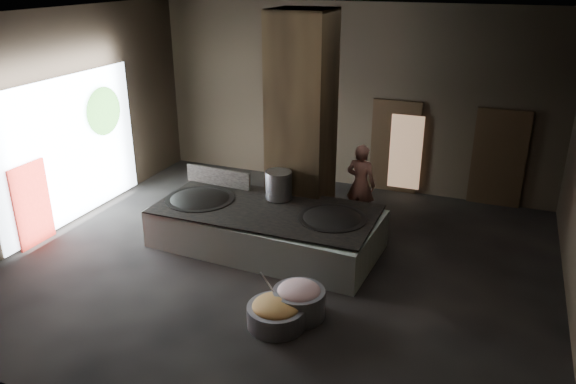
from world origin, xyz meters
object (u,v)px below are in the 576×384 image
at_px(wok_right, 332,222).
at_px(stock_pot, 279,185).
at_px(veg_basin, 276,316).
at_px(cook, 361,184).
at_px(hearth_platform, 266,229).
at_px(meat_basin, 299,303).
at_px(wok_left, 200,202).

distance_m(wok_right, stock_pot, 1.44).
distance_m(stock_pot, veg_basin, 3.32).
bearing_deg(stock_pot, cook, 42.37).
bearing_deg(hearth_platform, meat_basin, -50.97).
relative_size(wok_left, wok_right, 1.07).
xyz_separation_m(cook, veg_basin, (-0.20, -4.21, -0.72)).
relative_size(veg_basin, meat_basin, 1.10).
relative_size(wok_right, stock_pot, 2.25).
relative_size(wok_left, stock_pot, 2.42).
relative_size(cook, veg_basin, 1.92).
xyz_separation_m(stock_pot, cook, (1.38, 1.26, -0.24)).
relative_size(stock_pot, veg_basin, 0.62).
bearing_deg(veg_basin, cook, 87.23).
xyz_separation_m(wok_right, meat_basin, (0.11, -2.07, -0.52)).
xyz_separation_m(hearth_platform, veg_basin, (1.23, -2.40, -0.21)).
xyz_separation_m(wok_left, veg_basin, (2.68, -2.35, -0.58)).
height_order(hearth_platform, wok_right, wok_right).
relative_size(wok_right, cook, 0.73).
bearing_deg(cook, veg_basin, 95.30).
bearing_deg(wok_right, meat_basin, -86.86).
bearing_deg(wok_left, cook, 32.86).
bearing_deg(meat_basin, wok_right, 93.14).
bearing_deg(veg_basin, stock_pot, 111.85).
bearing_deg(meat_basin, veg_basin, -121.75).
height_order(veg_basin, meat_basin, meat_basin).
height_order(hearth_platform, meat_basin, hearth_platform).
xyz_separation_m(wok_right, veg_basin, (-0.12, -2.45, -0.58)).
xyz_separation_m(veg_basin, meat_basin, (0.23, 0.38, 0.06)).
xyz_separation_m(hearth_platform, wok_left, (-1.45, -0.05, 0.37)).
distance_m(hearth_platform, meat_basin, 2.50).
xyz_separation_m(stock_pot, veg_basin, (1.18, -2.95, -0.96)).
height_order(wok_left, veg_basin, wok_left).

